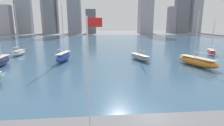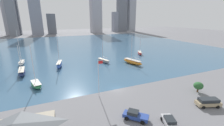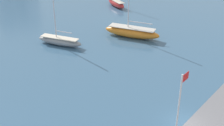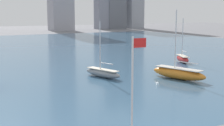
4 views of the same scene
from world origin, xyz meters
name	(u,v)px [view 1 (image 1 of 4)]	position (x,y,z in m)	size (l,w,h in m)	color
ground_plane	(150,114)	(0.00, 0.00, 0.00)	(500.00, 500.00, 0.00)	slate
harbor_water	(107,43)	(0.00, 70.00, 0.00)	(180.00, 140.00, 0.00)	#385B7A
flag_pole	(89,69)	(-5.81, -1.75, 5.14)	(1.24, 0.14, 9.35)	silver
distant_city_skyline	(99,5)	(-1.78, 170.87, 28.27)	(205.44, 18.70, 72.19)	#9E9EA8
sailboat_gray	(140,57)	(5.62, 26.56, 0.80)	(4.19, 8.32, 9.67)	gray
sailboat_white	(19,52)	(-27.60, 36.87, 0.91)	(2.24, 6.88, 14.42)	white
sailboat_navy	(0,61)	(-25.83, 23.13, 1.06)	(2.82, 8.75, 10.39)	#19234C
sailboat_orange	(197,61)	(16.20, 19.15, 1.02)	(5.23, 10.40, 11.55)	orange
sailboat_red	(211,52)	(28.95, 32.97, 0.86)	(4.33, 6.98, 9.84)	#B72828
sailboat_blue	(64,57)	(-13.13, 26.95, 1.17)	(3.33, 8.45, 13.19)	#284CA8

